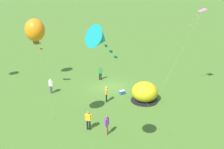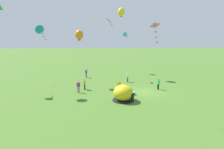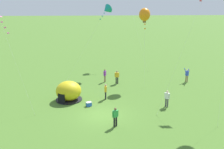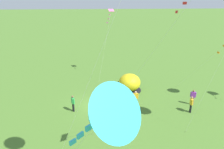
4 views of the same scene
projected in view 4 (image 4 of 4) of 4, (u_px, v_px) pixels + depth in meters
ground_plane at (97, 105)px, 23.21m from camera, size 300.00×300.00×0.00m
popup_tent at (130, 83)px, 26.34m from camera, size 2.81×2.81×2.10m
cooler_box at (116, 97)px, 24.45m from camera, size 0.64×0.58×0.44m
person_with_toddler at (191, 103)px, 21.47m from camera, size 0.58×0.30×1.72m
person_strolling at (73, 103)px, 21.67m from camera, size 0.54×0.38×1.72m
person_near_tent at (118, 134)px, 16.81m from camera, size 0.48×0.43×1.72m
person_watching_sky at (135, 98)px, 22.65m from camera, size 0.26×0.59×1.72m
person_far_back at (193, 96)px, 22.94m from camera, size 0.36×0.55×1.72m
kite_pink at (110, 14)px, 28.75m from camera, size 3.39×2.31×9.35m
kite_cyan at (101, 117)px, 4.40m from camera, size 6.02×5.08×9.61m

